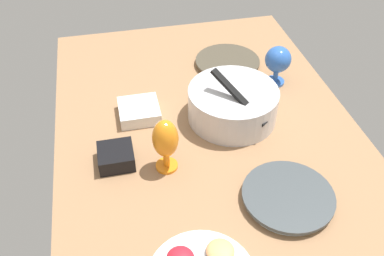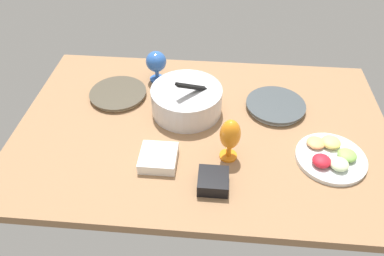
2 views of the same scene
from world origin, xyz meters
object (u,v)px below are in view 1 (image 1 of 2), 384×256
object	(u,v)px
dinner_plate_left	(227,62)
square_bowl_black	(116,156)
hurricane_glass_orange	(165,141)
square_bowl_white	(139,111)
mixing_bowl	(233,103)
dinner_plate_right	(288,197)
hurricane_glass_blue	(278,61)

from	to	relation	value
dinner_plate_left	square_bowl_black	bearing A→B (deg)	-46.67
hurricane_glass_orange	square_bowl_white	xyz separation A→B (cm)	(-26.94, -5.24, -8.76)
dinner_plate_left	square_bowl_black	xyz separation A→B (cm)	(47.30, -50.14, 1.76)
mixing_bowl	square_bowl_white	size ratio (longest dim) A/B	2.21
dinner_plate_right	square_bowl_black	xyz separation A→B (cm)	(-26.26, -47.15, 1.47)
dinner_plate_left	mixing_bowl	xyz separation A→B (cm)	(33.51, -8.01, 5.20)
dinner_plate_left	hurricane_glass_blue	bearing A→B (deg)	41.92
dinner_plate_right	mixing_bowl	bearing A→B (deg)	-172.85
hurricane_glass_blue	square_bowl_black	world-z (taller)	hurricane_glass_blue
hurricane_glass_blue	dinner_plate_right	bearing A→B (deg)	-17.26
dinner_plate_left	hurricane_glass_orange	size ratio (longest dim) A/B	1.43
square_bowl_black	dinner_plate_right	bearing A→B (deg)	60.89
dinner_plate_left	square_bowl_white	xyz separation A→B (cm)	(25.69, -40.18, 1.31)
square_bowl_black	hurricane_glass_blue	bearing A→B (deg)	115.44
dinner_plate_right	mixing_bowl	size ratio (longest dim) A/B	0.86
dinner_plate_right	square_bowl_white	distance (cm)	60.62
square_bowl_black	dinner_plate_left	bearing A→B (deg)	133.33
mixing_bowl	hurricane_glass_orange	distance (cm)	33.38
square_bowl_white	hurricane_glass_orange	bearing A→B (deg)	11.01
dinner_plate_right	hurricane_glass_orange	size ratio (longest dim) A/B	1.44
dinner_plate_right	square_bowl_black	distance (cm)	53.99
dinner_plate_right	square_bowl_white	world-z (taller)	square_bowl_white
hurricane_glass_orange	hurricane_glass_blue	size ratio (longest dim) A/B	1.18
dinner_plate_right	mixing_bowl	world-z (taller)	mixing_bowl
dinner_plate_right	hurricane_glass_orange	bearing A→B (deg)	-123.23
hurricane_glass_blue	square_bowl_black	size ratio (longest dim) A/B	1.42
mixing_bowl	hurricane_glass_blue	world-z (taller)	mixing_bowl
square_bowl_white	square_bowl_black	bearing A→B (deg)	-24.75
dinner_plate_right	hurricane_glass_orange	world-z (taller)	hurricane_glass_orange
dinner_plate_left	hurricane_glass_orange	distance (cm)	63.97
dinner_plate_right	hurricane_glass_blue	size ratio (longest dim) A/B	1.70
hurricane_glass_orange	square_bowl_black	world-z (taller)	hurricane_glass_orange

